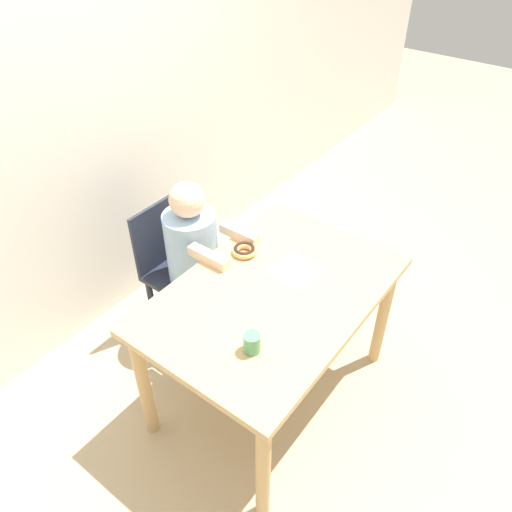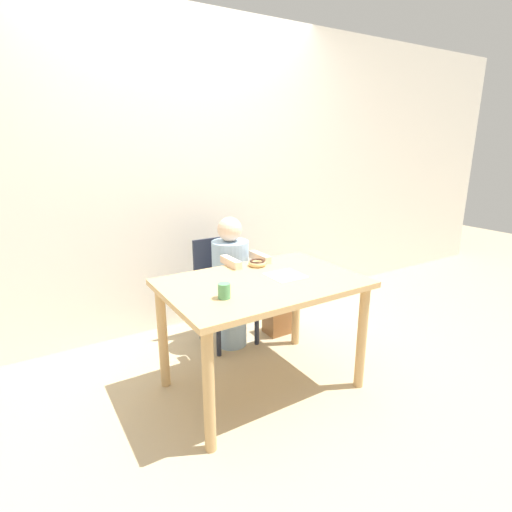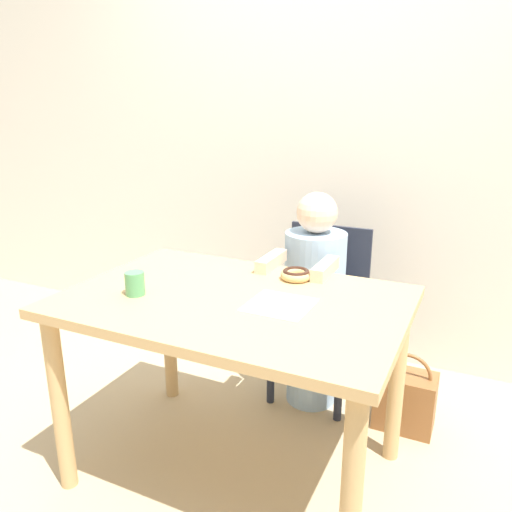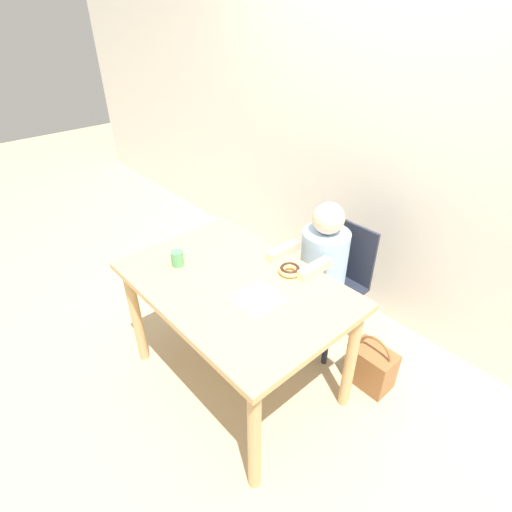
{
  "view_description": "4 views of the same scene",
  "coord_description": "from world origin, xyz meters",
  "px_view_note": "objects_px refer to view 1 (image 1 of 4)",
  "views": [
    {
      "loc": [
        -1.32,
        -0.9,
        2.21
      ],
      "look_at": [
        0.03,
        0.12,
        0.84
      ],
      "focal_mm": 35.0,
      "sensor_mm": 36.0,
      "label": 1
    },
    {
      "loc": [
        -1.22,
        -1.89,
        1.52
      ],
      "look_at": [
        0.03,
        0.12,
        0.84
      ],
      "focal_mm": 28.0,
      "sensor_mm": 36.0,
      "label": 2
    },
    {
      "loc": [
        0.76,
        -1.42,
        1.36
      ],
      "look_at": [
        0.03,
        0.12,
        0.84
      ],
      "focal_mm": 35.0,
      "sensor_mm": 36.0,
      "label": 3
    },
    {
      "loc": [
        1.27,
        -0.99,
        1.92
      ],
      "look_at": [
        0.03,
        0.12,
        0.84
      ],
      "focal_mm": 28.0,
      "sensor_mm": 36.0,
      "label": 4
    }
  ],
  "objects_px": {
    "chair": "(181,268)",
    "cup": "(252,343)",
    "child_figure": "(194,266)",
    "donut": "(244,250)",
    "handbag": "(249,276)"
  },
  "relations": [
    {
      "from": "chair",
      "to": "cup",
      "type": "distance_m",
      "value": 0.97
    },
    {
      "from": "child_figure",
      "to": "donut",
      "type": "bearing_deg",
      "value": -84.4
    },
    {
      "from": "cup",
      "to": "handbag",
      "type": "bearing_deg",
      "value": 38.59
    },
    {
      "from": "child_figure",
      "to": "handbag",
      "type": "distance_m",
      "value": 0.57
    },
    {
      "from": "chair",
      "to": "cup",
      "type": "xyz_separation_m",
      "value": [
        -0.42,
        -0.82,
        0.33
      ]
    },
    {
      "from": "child_figure",
      "to": "cup",
      "type": "xyz_separation_m",
      "value": [
        -0.42,
        -0.71,
        0.26
      ]
    },
    {
      "from": "handbag",
      "to": "cup",
      "type": "height_order",
      "value": "cup"
    },
    {
      "from": "cup",
      "to": "chair",
      "type": "bearing_deg",
      "value": 62.73
    },
    {
      "from": "handbag",
      "to": "donut",
      "type": "bearing_deg",
      "value": -144.08
    },
    {
      "from": "child_figure",
      "to": "donut",
      "type": "distance_m",
      "value": 0.4
    },
    {
      "from": "handbag",
      "to": "cup",
      "type": "distance_m",
      "value": 1.27
    },
    {
      "from": "chair",
      "to": "cup",
      "type": "height_order",
      "value": "chair"
    },
    {
      "from": "chair",
      "to": "handbag",
      "type": "xyz_separation_m",
      "value": [
        0.44,
        -0.13,
        -0.3
      ]
    },
    {
      "from": "donut",
      "to": "handbag",
      "type": "relative_size",
      "value": 0.34
    },
    {
      "from": "donut",
      "to": "cup",
      "type": "distance_m",
      "value": 0.6
    }
  ]
}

